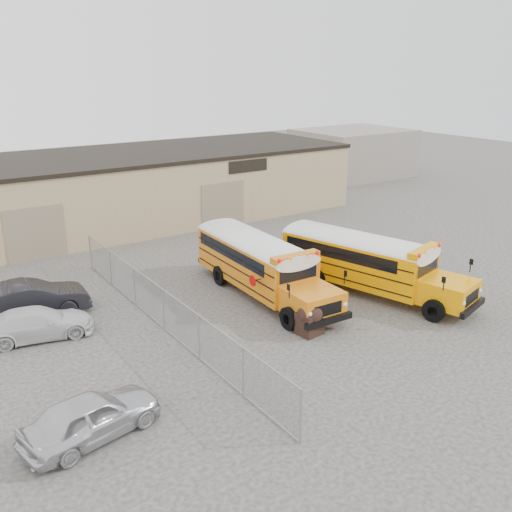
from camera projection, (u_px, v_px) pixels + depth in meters
ground at (324, 320)px, 24.29m from camera, size 120.00×120.00×0.00m
warehouse at (136, 186)px, 39.23m from camera, size 30.20×10.20×4.67m
chainlink_fence at (164, 309)px, 23.18m from camera, size 0.07×18.07×1.81m
distant_building_right at (352, 153)px, 55.15m from camera, size 10.00×8.00×4.40m
school_bus_left at (204, 232)px, 31.29m from camera, size 3.02×9.58×2.78m
school_bus_right at (272, 236)px, 30.50m from camera, size 4.73×9.83×2.80m
tarp_bundle at (310, 317)px, 22.85m from camera, size 1.04×1.03×1.41m
car_silver at (91, 416)px, 16.47m from camera, size 4.37×2.44×1.40m
car_white at (37, 323)px, 22.56m from camera, size 4.55×2.52×1.25m
car_dark at (31, 300)px, 24.39m from camera, size 4.91×2.01×1.58m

